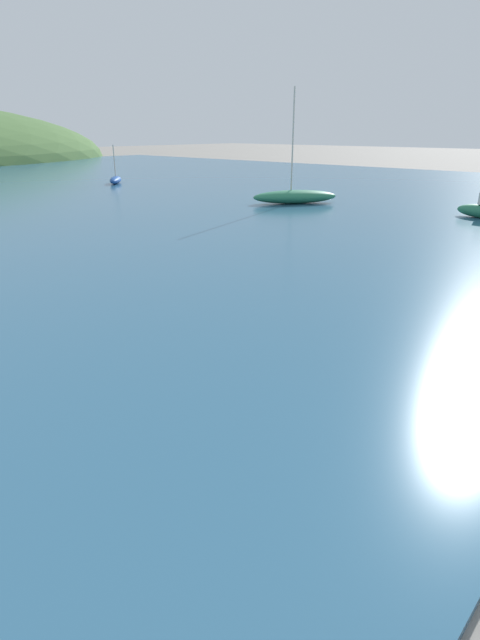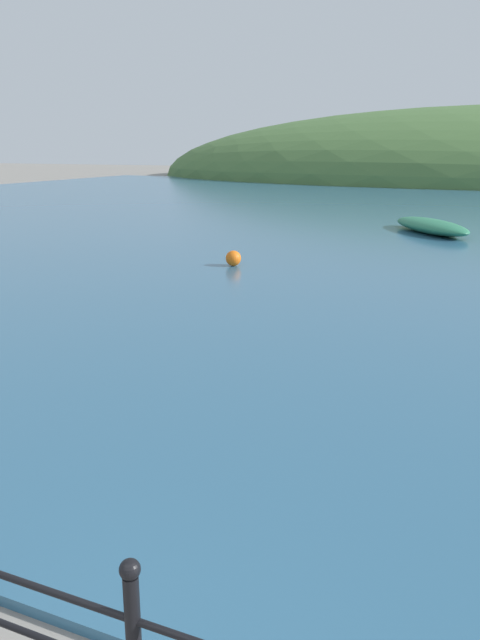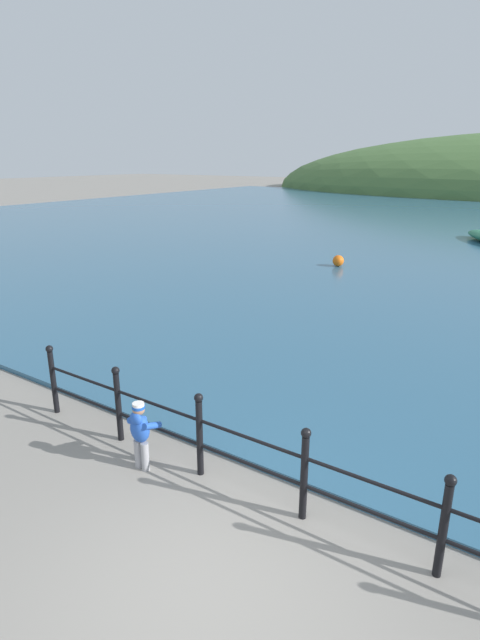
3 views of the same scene
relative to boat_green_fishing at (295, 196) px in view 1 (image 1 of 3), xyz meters
The scene contains 2 objects.
boat_green_fishing is the anchor object (origin of this frame).
boat_red_dinghy 14.37m from the boat_green_fishing, 91.00° to the left, with size 2.14×2.21×2.41m.
Camera 1 is at (-5.20, 1.48, 3.40)m, focal length 28.00 mm.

